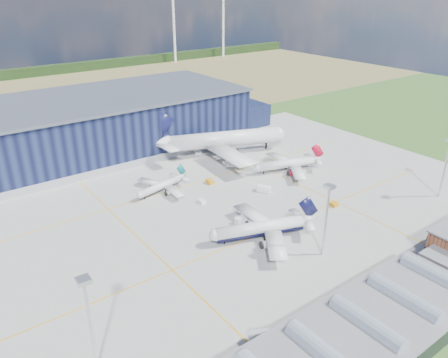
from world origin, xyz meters
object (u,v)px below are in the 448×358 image
gse_cart_b (198,153)px  airliner_navy (260,222)px  light_mast_east (447,159)px  airliner_red (287,160)px  gse_tug_b (334,204)px  gse_van_a (242,219)px  airliner_widebody (224,131)px  airliner_regional (160,183)px  gse_cart_a (202,201)px  airstair (260,340)px  gse_tug_c (210,182)px  gse_tug_a (274,229)px  hangar (120,123)px  light_mast_west (88,310)px  gse_van_b (264,189)px  light_mast_center (327,209)px

gse_cart_b → airliner_navy: bearing=170.8°
light_mast_east → airliner_red: (-29.80, 52.00, -10.02)m
gse_tug_b → gse_van_a: (-34.07, 10.50, 0.45)m
airliner_widebody → airliner_regional: size_ratio=2.65×
gse_tug_b → light_mast_east: bearing=-20.5°
light_mast_east → gse_cart_a: 91.09m
airstair → airliner_regional: bearing=51.2°
airliner_navy → gse_cart_b: 78.42m
airliner_widebody → gse_tug_c: bearing=-115.4°
airliner_navy → gse_van_a: (1.86, 11.11, -4.97)m
gse_tug_a → airstair: size_ratio=0.73×
gse_tug_c → gse_cart_b: (14.44, 30.72, -0.12)m
airliner_regional → airstair: size_ratio=5.37×
gse_van_a → gse_cart_a: bearing=9.9°
hangar → light_mast_west: bearing=-116.7°
light_mast_west → airliner_widebody: (96.60, 85.00, -4.38)m
gse_tug_b → light_mast_west: bearing=-163.6°
airliner_widebody → gse_tug_c: (-24.74, -23.72, -10.27)m
airliner_navy → airliner_regional: bearing=-59.8°
light_mast_west → airliner_red: size_ratio=0.69×
gse_cart_a → gse_cart_b: (26.56, 42.87, 0.02)m
airliner_red → gse_tug_b: bearing=94.5°
gse_van_b → gse_cart_b: (1.95, 49.44, -0.53)m
gse_cart_a → hangar: bearing=86.1°
gse_cart_a → gse_tug_b: bearing=-41.0°
airliner_widebody → gse_tug_a: airliner_widebody is taller
light_mast_center → airliner_widebody: light_mast_center is taller
airliner_regional → gse_tug_a: (15.93, -47.28, -3.44)m
airliner_widebody → gse_tug_b: 67.19m
light_mast_west → airliner_red: 117.78m
gse_tug_b → gse_tug_c: bearing=125.9°
hangar → airstair: hangar is taller
gse_van_a → gse_cart_a: 20.26m
gse_cart_a → gse_tug_c: size_ratio=0.83×
airliner_regional → gse_van_b: 40.08m
gse_tug_c → gse_cart_a: bearing=-131.2°
light_mast_west → airliner_widebody: size_ratio=0.34×
gse_tug_c → light_mast_center: bearing=-88.0°
airliner_red → gse_tug_b: airliner_red is taller
light_mast_west → airliner_navy: (60.91, 18.00, -9.33)m
airliner_navy → gse_van_b: bearing=-114.0°
airliner_red → gse_tug_a: 50.22m
airliner_red → gse_van_b: airliner_red is taller
gse_van_b → airstair: size_ratio=1.10×
gse_van_a → airstair: (-31.17, -45.11, 0.39)m
light_mast_center → gse_tug_c: size_ratio=6.45×
gse_tug_a → airstair: 50.23m
light_mast_center → airliner_widebody: 89.17m
light_mast_center → gse_tug_a: bearing=96.4°
airliner_navy → gse_tug_b: airliner_navy is taller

